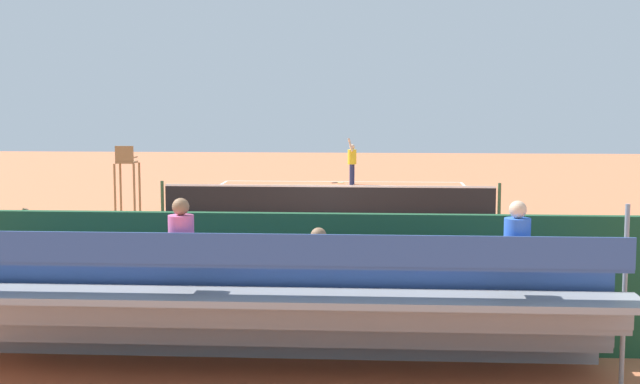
{
  "coord_description": "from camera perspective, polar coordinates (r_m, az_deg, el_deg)",
  "views": [
    {
      "loc": [
        -1.47,
        26.27,
        3.66
      ],
      "look_at": [
        0.0,
        4.0,
        1.2
      ],
      "focal_mm": 49.31,
      "sensor_mm": 36.0,
      "label": 1
    }
  ],
  "objects": [
    {
      "name": "tennis_ball_near",
      "position": [
        34.13,
        2.22,
        0.18
      ],
      "size": [
        0.07,
        0.07,
        0.07
      ],
      "primitive_type": "sphere",
      "color": "#CCDB33",
      "rests_on": "ground"
    },
    {
      "name": "bleacher_stand",
      "position": [
        11.35,
        -3.44,
        -7.66
      ],
      "size": [
        9.06,
        2.4,
        2.48
      ],
      "color": "gray",
      "rests_on": "ground"
    },
    {
      "name": "umpire_chair",
      "position": [
        27.48,
        -12.45,
        1.24
      ],
      "size": [
        0.67,
        0.67,
        2.14
      ],
      "color": "olive",
      "rests_on": "ground"
    },
    {
      "name": "tennis_racket",
      "position": [
        36.91,
        1.31,
        0.62
      ],
      "size": [
        0.58,
        0.41,
        0.03
      ],
      "color": "black",
      "rests_on": "ground"
    },
    {
      "name": "line_judge",
      "position": [
        14.3,
        -18.98,
        -4.7
      ],
      "size": [
        0.41,
        0.55,
        1.93
      ],
      "color": "#232328",
      "rests_on": "ground"
    },
    {
      "name": "backdrop_wall",
      "position": [
        12.64,
        -2.99,
        -5.86
      ],
      "size": [
        18.0,
        0.16,
        2.0
      ],
      "primitive_type": "cube",
      "color": "#1E4C2D",
      "rests_on": "ground"
    },
    {
      "name": "tennis_player",
      "position": [
        36.13,
        2.09,
        2.08
      ],
      "size": [
        0.45,
        0.56,
        1.93
      ],
      "color": "navy",
      "rests_on": "ground"
    },
    {
      "name": "ground_plane",
      "position": [
        26.57,
        0.57,
        -1.63
      ],
      "size": [
        60.0,
        60.0,
        0.0
      ],
      "primitive_type": "plane",
      "color": "#CC7047"
    },
    {
      "name": "courtside_bench",
      "position": [
        13.52,
        12.38,
        -7.12
      ],
      "size": [
        1.8,
        0.4,
        0.93
      ],
      "color": "#33383D",
      "rests_on": "ground"
    },
    {
      "name": "equipment_bag",
      "position": [
        13.34,
        5.28,
        -8.85
      ],
      "size": [
        0.9,
        0.36,
        0.36
      ],
      "primitive_type": "cube",
      "color": "black",
      "rests_on": "ground"
    },
    {
      "name": "tennis_net",
      "position": [
        26.5,
        0.57,
        -0.56
      ],
      "size": [
        10.3,
        0.1,
        1.07
      ],
      "color": "black",
      "rests_on": "ground"
    },
    {
      "name": "court_line_markings",
      "position": [
        26.6,
        0.57,
        -1.61
      ],
      "size": [
        10.1,
        22.2,
        0.01
      ],
      "color": "white",
      "rests_on": "ground"
    }
  ]
}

